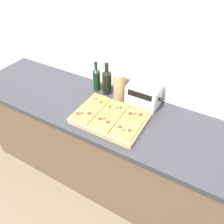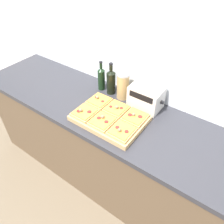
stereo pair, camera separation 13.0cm
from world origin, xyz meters
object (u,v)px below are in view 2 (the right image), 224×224
(grain_jar_tall, at_px, (123,86))
(cutting_board, at_px, (110,118))
(olive_oil_bottle, at_px, (101,78))
(wine_bottle, at_px, (111,81))
(toaster_oven, at_px, (146,97))

(grain_jar_tall, bearing_deg, cutting_board, -74.72)
(cutting_board, bearing_deg, olive_oil_bottle, 135.67)
(cutting_board, distance_m, olive_oil_bottle, 0.43)
(wine_bottle, xyz_separation_m, grain_jar_tall, (0.12, -0.00, 0.00))
(cutting_board, distance_m, grain_jar_tall, 0.32)
(wine_bottle, xyz_separation_m, toaster_oven, (0.34, -0.00, -0.02))
(olive_oil_bottle, distance_m, grain_jar_tall, 0.22)
(cutting_board, relative_size, olive_oil_bottle, 1.94)
(olive_oil_bottle, xyz_separation_m, wine_bottle, (0.10, 0.00, 0.01))
(olive_oil_bottle, bearing_deg, wine_bottle, 0.00)
(olive_oil_bottle, xyz_separation_m, toaster_oven, (0.44, -0.00, -0.02))
(grain_jar_tall, bearing_deg, olive_oil_bottle, 180.00)
(olive_oil_bottle, distance_m, wine_bottle, 0.10)
(cutting_board, relative_size, wine_bottle, 1.83)
(grain_jar_tall, xyz_separation_m, toaster_oven, (0.22, -0.00, -0.02))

